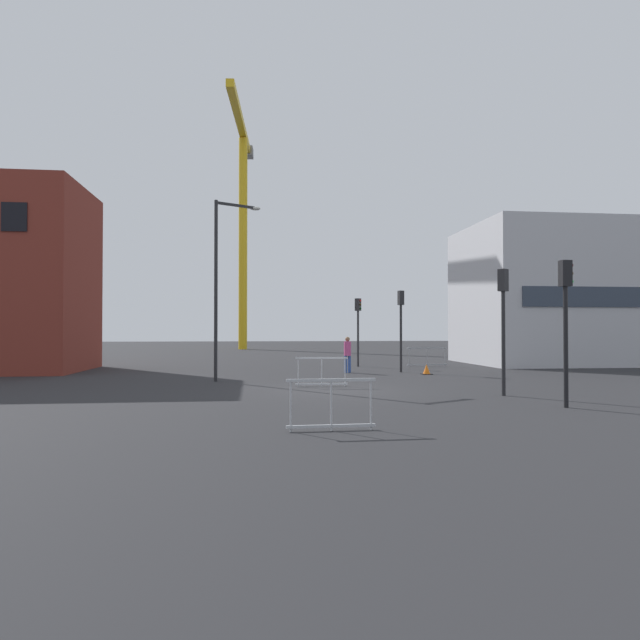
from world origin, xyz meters
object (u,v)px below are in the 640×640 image
object	(u,v)px
streetlamp_tall	(222,274)
traffic_light_verge	(503,311)
traffic_light_median	(358,321)
traffic_cone_by_barrier	(427,370)
construction_crane	(243,200)
traffic_light_island	(566,309)
traffic_light_near	(401,317)
pedestrian_walking	(347,352)

from	to	relation	value
streetlamp_tall	traffic_light_verge	size ratio (longest dim) A/B	1.83
traffic_light_median	traffic_cone_by_barrier	bearing A→B (deg)	-69.74
construction_crane	traffic_light_island	world-z (taller)	construction_crane
traffic_light_island	traffic_light_verge	world-z (taller)	traffic_light_verge
traffic_light_island	traffic_light_near	size ratio (longest dim) A/B	0.99
streetlamp_tall	traffic_light_near	size ratio (longest dim) A/B	1.83
traffic_light_median	pedestrian_walking	size ratio (longest dim) A/B	2.21
streetlamp_tall	pedestrian_walking	distance (m)	7.72
traffic_light_island	traffic_light_median	size ratio (longest dim) A/B	1.03
construction_crane	pedestrian_walking	world-z (taller)	construction_crane
traffic_light_island	pedestrian_walking	bearing A→B (deg)	106.71
traffic_light_verge	traffic_cone_by_barrier	bearing A→B (deg)	89.08
traffic_light_island	traffic_light_verge	xyz separation A→B (m)	(-0.47, 2.80, 0.03)
construction_crane	traffic_light_verge	size ratio (longest dim) A/B	5.79
construction_crane	traffic_cone_by_barrier	xyz separation A→B (m)	(9.17, -33.76, -15.42)
traffic_light_verge	pedestrian_walking	bearing A→B (deg)	108.64
traffic_light_near	traffic_light_verge	xyz separation A→B (m)	(0.69, -9.95, 0.01)
construction_crane	traffic_light_verge	bearing A→B (deg)	-77.93
traffic_light_near	traffic_cone_by_barrier	distance (m)	3.00
streetlamp_tall	traffic_cone_by_barrier	bearing A→B (deg)	14.22
traffic_light_verge	pedestrian_walking	xyz separation A→B (m)	(-3.35, 9.93, -1.68)
streetlamp_tall	traffic_light_island	bearing A→B (deg)	-42.76
pedestrian_walking	traffic_light_verge	bearing A→B (deg)	-71.36
traffic_light_island	traffic_cone_by_barrier	xyz separation A→B (m)	(-0.33, 11.26, -2.45)
traffic_cone_by_barrier	streetlamp_tall	bearing A→B (deg)	-165.78
streetlamp_tall	pedestrian_walking	bearing A→B (deg)	33.32
traffic_light_median	pedestrian_walking	world-z (taller)	traffic_light_median
traffic_light_near	traffic_light_median	size ratio (longest dim) A/B	1.04
traffic_cone_by_barrier	traffic_light_near	bearing A→B (deg)	119.07
traffic_light_verge	streetlamp_tall	bearing A→B (deg)	146.30
traffic_light_verge	traffic_cone_by_barrier	world-z (taller)	traffic_light_verge
traffic_light_median	traffic_light_verge	bearing A→B (deg)	-81.98
traffic_light_median	traffic_cone_by_barrier	world-z (taller)	traffic_light_median
traffic_light_near	construction_crane	bearing A→B (deg)	104.49
streetlamp_tall	traffic_light_verge	bearing A→B (deg)	-33.70
traffic_light_median	traffic_light_verge	world-z (taller)	traffic_light_verge
traffic_light_near	pedestrian_walking	distance (m)	3.14
construction_crane	pedestrian_walking	distance (m)	35.90
construction_crane	traffic_light_island	distance (m)	47.80
streetlamp_tall	traffic_light_median	size ratio (longest dim) A/B	1.91
pedestrian_walking	traffic_light_island	bearing A→B (deg)	-73.29
traffic_light_verge	construction_crane	bearing A→B (deg)	102.07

